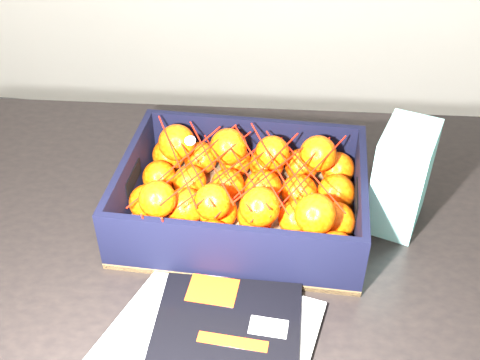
# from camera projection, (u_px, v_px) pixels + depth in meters

# --- Properties ---
(table) EXTENTS (1.25, 0.88, 0.75)m
(table) POSITION_uv_depth(u_px,v_px,m) (240.00, 264.00, 1.08)
(table) COLOR black
(table) RESTS_ON ground
(magazine_stack) EXTENTS (0.36, 0.33, 0.02)m
(magazine_stack) POSITION_uv_depth(u_px,v_px,m) (208.00, 356.00, 0.80)
(magazine_stack) COLOR beige
(magazine_stack) RESTS_ON table
(produce_crate) EXTENTS (0.41, 0.31, 0.12)m
(produce_crate) POSITION_uv_depth(u_px,v_px,m) (242.00, 203.00, 1.01)
(produce_crate) COLOR olive
(produce_crate) RESTS_ON table
(clementine_heap) EXTENTS (0.39, 0.29, 0.12)m
(clementine_heap) POSITION_uv_depth(u_px,v_px,m) (244.00, 193.00, 1.00)
(clementine_heap) COLOR #FF4905
(clementine_heap) RESTS_ON produce_crate
(mesh_net) EXTENTS (0.34, 0.28, 0.09)m
(mesh_net) POSITION_uv_depth(u_px,v_px,m) (238.00, 171.00, 0.96)
(mesh_net) COLOR red
(mesh_net) RESTS_ON clementine_heap
(retail_carton) EXTENTS (0.11, 0.14, 0.18)m
(retail_carton) POSITION_uv_depth(u_px,v_px,m) (402.00, 177.00, 0.98)
(retail_carton) COLOR silver
(retail_carton) RESTS_ON table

